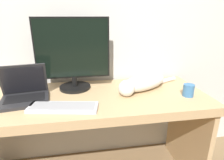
{
  "coord_description": "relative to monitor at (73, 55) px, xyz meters",
  "views": [
    {
      "loc": [
        -0.0,
        -0.9,
        1.3
      ],
      "look_at": [
        0.2,
        0.29,
        0.89
      ],
      "focal_mm": 30.0,
      "sensor_mm": 36.0,
      "label": 1
    }
  ],
  "objects": [
    {
      "name": "desk",
      "position": [
        0.06,
        -0.16,
        -0.41
      ],
      "size": [
        1.76,
        0.65,
        0.77
      ],
      "color": "tan",
      "rests_on": "ground_plane"
    },
    {
      "name": "wall_back",
      "position": [
        0.06,
        0.22,
        0.27
      ],
      "size": [
        6.4,
        0.06,
        2.6
      ],
      "color": "silver",
      "rests_on": "ground_plane"
    },
    {
      "name": "external_keyboard",
      "position": [
        -0.06,
        -0.34,
        -0.25
      ],
      "size": [
        0.43,
        0.21,
        0.02
      ],
      "rotation": [
        0.0,
        0.0,
        -0.18
      ],
      "color": "#BCBCC1",
      "rests_on": "desk"
    },
    {
      "name": "laptop",
      "position": [
        -0.32,
        -0.17,
        -0.22
      ],
      "size": [
        0.33,
        0.28,
        0.24
      ],
      "rotation": [
        0.0,
        0.0,
        0.15
      ],
      "color": "#232326",
      "rests_on": "desk"
    },
    {
      "name": "cat",
      "position": [
        0.5,
        -0.13,
        -0.2
      ],
      "size": [
        0.56,
        0.34,
        0.12
      ],
      "rotation": [
        0.0,
        0.0,
        0.42
      ],
      "color": "silver",
      "rests_on": "desk"
    },
    {
      "name": "coffee_mug",
      "position": [
        0.79,
        -0.28,
        -0.22
      ],
      "size": [
        0.08,
        0.08,
        0.09
      ],
      "color": "teal",
      "rests_on": "desk"
    },
    {
      "name": "monitor",
      "position": [
        0.0,
        0.0,
        0.0
      ],
      "size": [
        0.54,
        0.24,
        0.53
      ],
      "color": "black",
      "rests_on": "desk"
    }
  ]
}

